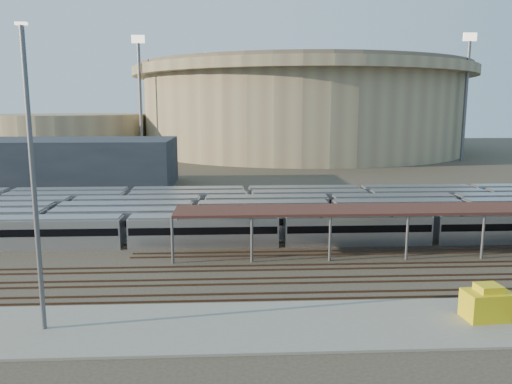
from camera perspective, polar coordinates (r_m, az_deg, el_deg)
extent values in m
plane|color=#383026|center=(53.80, -1.03, -8.42)|extent=(420.00, 420.00, 0.00)
cube|color=gray|center=(39.90, -7.76, -15.06)|extent=(50.00, 9.00, 0.20)
cube|color=silver|center=(61.25, 2.88, -4.41)|extent=(112.00, 2.90, 3.60)
cube|color=silver|center=(65.21, -7.01, -3.59)|extent=(112.00, 2.90, 3.60)
cube|color=silver|center=(69.31, -6.96, -2.79)|extent=(112.00, 2.90, 3.60)
cube|color=silver|center=(73.35, -6.11, -2.07)|extent=(112.00, 2.90, 3.60)
cube|color=silver|center=(77.40, -0.79, -1.39)|extent=(112.00, 2.90, 3.60)
cube|color=silver|center=(81.51, -1.13, -0.82)|extent=(112.00, 2.90, 3.60)
cylinder|color=#5A5A5F|center=(54.67, -9.53, -5.52)|extent=(0.30, 0.30, 5.00)
cylinder|color=#5A5A5F|center=(59.87, -8.94, -4.16)|extent=(0.30, 0.30, 5.00)
cylinder|color=#5A5A5F|center=(54.34, -0.48, -5.48)|extent=(0.30, 0.30, 5.00)
cylinder|color=#5A5A5F|center=(59.56, -0.70, -4.11)|extent=(0.30, 0.30, 5.00)
cylinder|color=#5A5A5F|center=(55.35, 8.46, -5.30)|extent=(0.30, 0.30, 5.00)
cylinder|color=#5A5A5F|center=(60.48, 7.46, -3.98)|extent=(0.30, 0.30, 5.00)
cylinder|color=#5A5A5F|center=(57.63, 16.88, -5.02)|extent=(0.30, 0.30, 5.00)
cylinder|color=#5A5A5F|center=(62.58, 15.23, -3.78)|extent=(0.30, 0.30, 5.00)
cylinder|color=#5A5A5F|center=(61.04, 24.50, -4.67)|extent=(0.30, 0.30, 5.00)
cylinder|color=#5A5A5F|center=(65.73, 22.36, -3.53)|extent=(0.30, 0.30, 5.00)
cube|color=#3A1D17|center=(61.04, 19.95, -1.82)|extent=(60.00, 6.00, 0.30)
cube|color=#4C3323|center=(52.11, -0.97, -8.93)|extent=(170.00, 0.12, 0.18)
cube|color=#4C3323|center=(53.53, -1.02, -8.41)|extent=(170.00, 0.12, 0.18)
cube|color=#4C3323|center=(48.34, -0.81, -10.45)|extent=(170.00, 0.12, 0.18)
cube|color=#4C3323|center=(49.75, -0.87, -9.85)|extent=(170.00, 0.12, 0.18)
cube|color=#4C3323|center=(44.61, -0.62, -12.22)|extent=(170.00, 0.12, 0.18)
cube|color=#4C3323|center=(46.00, -0.69, -11.52)|extent=(170.00, 0.12, 0.18)
cylinder|color=gray|center=(192.94, 5.12, 8.92)|extent=(116.00, 116.00, 28.00)
cylinder|color=gray|center=(193.34, 5.19, 13.52)|extent=(124.00, 124.00, 3.00)
cylinder|color=brown|center=(193.50, 5.20, 14.18)|extent=(120.00, 120.00, 1.50)
cylinder|color=gray|center=(190.51, -20.84, 6.21)|extent=(56.00, 56.00, 14.00)
cube|color=#1E232D|center=(111.84, -20.26, 3.13)|extent=(42.00, 20.00, 10.00)
cylinder|color=#5A5A5F|center=(163.56, -13.07, 9.96)|extent=(1.00, 1.00, 36.00)
cube|color=#FFF2CC|center=(164.83, -13.33, 16.65)|extent=(4.00, 0.60, 2.40)
cylinder|color=#5A5A5F|center=(167.19, 22.82, 9.45)|extent=(1.00, 1.00, 36.00)
cube|color=#FFF2CC|center=(168.42, 23.26, 15.98)|extent=(4.00, 0.60, 2.40)
cylinder|color=#5A5A5F|center=(211.25, -5.23, 10.08)|extent=(1.00, 1.00, 36.00)
cube|color=#FFF2CC|center=(212.22, -5.31, 15.27)|extent=(4.00, 0.60, 2.40)
cylinder|color=#5A5A5F|center=(39.31, -24.08, 0.78)|extent=(0.36, 0.36, 22.07)
cube|color=#FFF2CC|center=(39.31, -25.26, 17.02)|extent=(0.80, 0.30, 0.20)
cube|color=gold|center=(44.27, 24.90, -11.64)|extent=(3.77, 2.54, 2.25)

